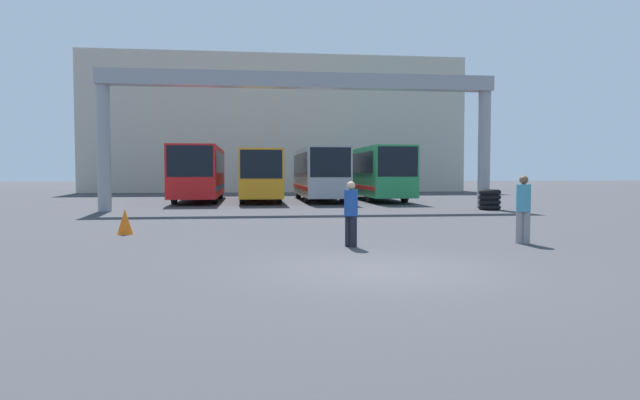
# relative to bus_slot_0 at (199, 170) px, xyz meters

# --- Properties ---
(ground_plane) EXTENTS (200.00, 200.00, 0.00)m
(ground_plane) POSITION_rel_bus_slot_0_xyz_m (5.54, -25.51, -1.89)
(ground_plane) COLOR #38383D
(building_backdrop) EXTENTS (34.13, 12.00, 12.20)m
(building_backdrop) POSITION_rel_bus_slot_0_xyz_m (5.54, 20.57, 4.21)
(building_backdrop) COLOR #B7B2A3
(building_backdrop) RESTS_ON ground
(overhead_gantry) EXTENTS (18.67, 0.80, 6.46)m
(overhead_gantry) POSITION_rel_bus_slot_0_xyz_m (5.54, -8.76, 3.30)
(overhead_gantry) COLOR gray
(overhead_gantry) RESTS_ON ground
(bus_slot_0) EXTENTS (2.61, 11.09, 3.28)m
(bus_slot_0) POSITION_rel_bus_slot_0_xyz_m (0.00, 0.00, 0.00)
(bus_slot_0) COLOR red
(bus_slot_0) RESTS_ON ground
(bus_slot_1) EXTENTS (2.44, 10.15, 3.07)m
(bus_slot_1) POSITION_rel_bus_slot_0_xyz_m (3.69, -0.47, -0.12)
(bus_slot_1) COLOR orange
(bus_slot_1) RESTS_ON ground
(bus_slot_2) EXTENTS (2.43, 10.43, 3.22)m
(bus_slot_2) POSITION_rel_bus_slot_0_xyz_m (7.38, -0.33, -0.04)
(bus_slot_2) COLOR #999EA5
(bus_slot_2) RESTS_ON ground
(bus_slot_3) EXTENTS (2.46, 11.05, 3.29)m
(bus_slot_3) POSITION_rel_bus_slot_0_xyz_m (11.07, -0.02, -0.00)
(bus_slot_3) COLOR #268C4C
(bus_slot_3) RESTS_ON ground
(pedestrian_far_center) EXTENTS (0.33, 0.33, 1.58)m
(pedestrian_far_center) POSITION_rel_bus_slot_0_xyz_m (5.49, -22.27, -1.05)
(pedestrian_far_center) COLOR black
(pedestrian_far_center) RESTS_ON ground
(pedestrian_near_right) EXTENTS (0.36, 0.36, 1.72)m
(pedestrian_near_right) POSITION_rel_bus_slot_0_xyz_m (9.91, -22.16, -0.98)
(pedestrian_near_right) COLOR gray
(pedestrian_near_right) RESTS_ON ground
(traffic_cone) EXTENTS (0.45, 0.45, 0.73)m
(traffic_cone) POSITION_rel_bus_slot_0_xyz_m (-0.51, -18.77, -1.52)
(traffic_cone) COLOR orange
(traffic_cone) RESTS_ON ground
(tire_stack) EXTENTS (1.04, 1.04, 0.96)m
(tire_stack) POSITION_rel_bus_slot_0_xyz_m (14.42, -9.86, -1.41)
(tire_stack) COLOR black
(tire_stack) RESTS_ON ground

